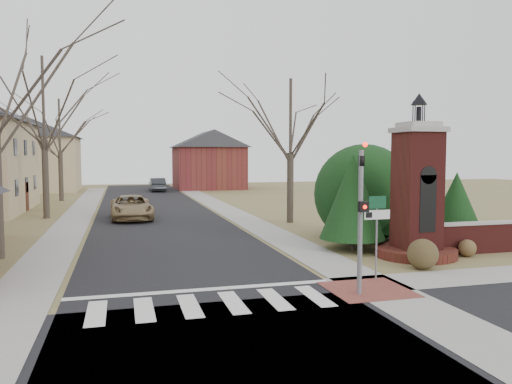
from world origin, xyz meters
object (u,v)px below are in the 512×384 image
object	(u,v)px
traffic_signal_pole	(361,207)
pickup_truck	(131,207)
sign_post	(377,221)
brick_gate_monument	(417,203)
distant_car	(157,185)

from	to	relation	value
traffic_signal_pole	pickup_truck	distance (m)	20.49
sign_post	pickup_truck	xyz separation A→B (m)	(-7.31, 18.09, -1.19)
brick_gate_monument	distant_car	size ratio (longest dim) A/B	1.41
sign_post	brick_gate_monument	xyz separation A→B (m)	(3.41, 3.01, 0.22)
brick_gate_monument	distant_car	distance (m)	40.35
traffic_signal_pole	distant_car	world-z (taller)	traffic_signal_pole
sign_post	brick_gate_monument	world-z (taller)	brick_gate_monument
traffic_signal_pole	distant_car	xyz separation A→B (m)	(-2.70, 44.06, -1.83)
traffic_signal_pole	pickup_truck	size ratio (longest dim) A/B	0.82
pickup_truck	traffic_signal_pole	bearing A→B (deg)	-74.27
brick_gate_monument	sign_post	bearing A→B (deg)	-138.58
traffic_signal_pole	brick_gate_monument	size ratio (longest dim) A/B	0.69
distant_car	sign_post	bearing A→B (deg)	94.56
traffic_signal_pole	brick_gate_monument	world-z (taller)	brick_gate_monument
traffic_signal_pole	sign_post	distance (m)	2.02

